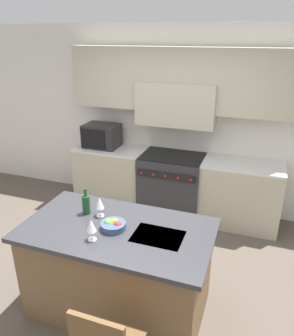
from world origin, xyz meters
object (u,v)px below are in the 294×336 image
Objects in this scene: range_stove at (172,185)px; microwave at (102,136)px; wine_glass_far at (100,203)px; wine_bottle at (86,204)px; wine_glass_near at (91,226)px; fruit_bowl at (113,225)px.

microwave reaches higher than range_stove.
wine_bottle is at bearing 179.11° from wine_glass_far.
microwave is at bearing 116.46° from wine_glass_far.
wine_bottle is (0.79, -1.89, -0.07)m from microwave.
wine_bottle is (-0.35, -1.87, 0.57)m from range_stove.
wine_glass_far is at bearing 107.27° from wine_glass_near.
wine_glass_near is 0.26m from fruit_bowl.
range_stove is at bearing 83.88° from wine_glass_far.
microwave is 2.11m from wine_glass_far.
wine_glass_near is (0.27, -0.38, 0.04)m from wine_bottle.
wine_bottle is at bearing 125.11° from wine_glass_near.
range_stove is 1.98m from wine_glass_far.
wine_glass_near is (1.06, -2.27, -0.04)m from microwave.
wine_glass_near is at bearing -54.89° from wine_bottle.
wine_bottle is 1.33× the size of wine_glass_near.
wine_bottle reaches higher than wine_glass_near.
wine_bottle is 0.15m from wine_glass_far.
wine_bottle reaches higher than fruit_bowl.
wine_bottle is at bearing -100.61° from range_stove.
microwave is 2.50m from wine_glass_near.
wine_glass_far is (-0.20, -1.87, 0.60)m from range_stove.
wine_glass_far is 0.28m from fruit_bowl.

